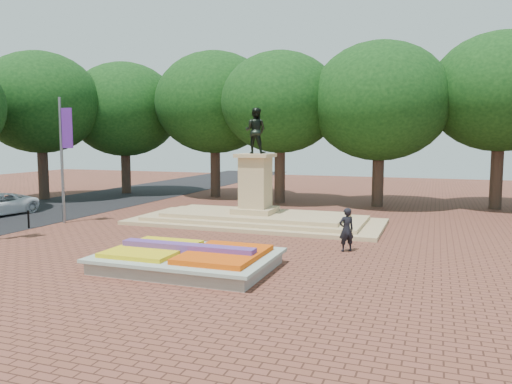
# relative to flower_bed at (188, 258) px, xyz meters

# --- Properties ---
(ground) EXTENTS (90.00, 90.00, 0.00)m
(ground) POSITION_rel_flower_bed_xyz_m (-1.03, 2.00, -0.38)
(ground) COLOR brown
(ground) RESTS_ON ground
(asphalt_street) EXTENTS (9.00, 90.00, 0.02)m
(asphalt_street) POSITION_rel_flower_bed_xyz_m (-16.03, 7.00, -0.37)
(asphalt_street) COLOR black
(asphalt_street) RESTS_ON ground
(flower_bed) EXTENTS (6.30, 4.30, 0.91)m
(flower_bed) POSITION_rel_flower_bed_xyz_m (0.00, 0.00, 0.00)
(flower_bed) COLOR gray
(flower_bed) RESTS_ON ground
(monument) EXTENTS (14.00, 6.00, 6.40)m
(monument) POSITION_rel_flower_bed_xyz_m (-1.03, 10.00, 0.50)
(monument) COLOR tan
(monument) RESTS_ON ground
(tree_row_back) EXTENTS (44.80, 8.80, 10.43)m
(tree_row_back) POSITION_rel_flower_bed_xyz_m (1.31, 20.00, 6.29)
(tree_row_back) COLOR #34271C
(tree_row_back) RESTS_ON ground
(pedestrian) EXTENTS (0.81, 0.76, 1.86)m
(pedestrian) POSITION_rel_flower_bed_xyz_m (4.95, 4.75, 0.55)
(pedestrian) COLOR black
(pedestrian) RESTS_ON ground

